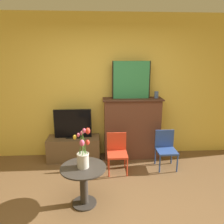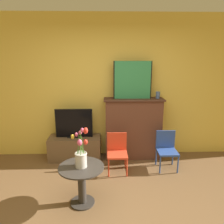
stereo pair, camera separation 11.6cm
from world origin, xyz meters
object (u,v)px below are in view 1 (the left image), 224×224
at_px(painting, 131,80).
at_px(chair_blue, 166,147).
at_px(tv_monitor, 73,124).
at_px(vase_tulips, 83,155).
at_px(chair_red, 117,150).

xyz_separation_m(painting, chair_blue, (0.57, -0.45, -1.14)).
bearing_deg(chair_blue, tv_monitor, 166.71).
bearing_deg(chair_blue, vase_tulips, -145.56).
relative_size(painting, tv_monitor, 1.00).
xyz_separation_m(chair_red, vase_tulips, (-0.51, -0.87, 0.34)).
bearing_deg(painting, chair_red, -119.78).
bearing_deg(chair_blue, painting, 142.02).
height_order(chair_red, vase_tulips, vase_tulips).
xyz_separation_m(chair_blue, vase_tulips, (-1.39, -0.95, 0.34)).
xyz_separation_m(painting, chair_red, (-0.30, -0.53, -1.14)).
bearing_deg(chair_red, vase_tulips, -120.47).
height_order(tv_monitor, vase_tulips, vase_tulips).
height_order(painting, chair_red, painting).
relative_size(chair_red, chair_blue, 1.00).
relative_size(tv_monitor, chair_blue, 1.05).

